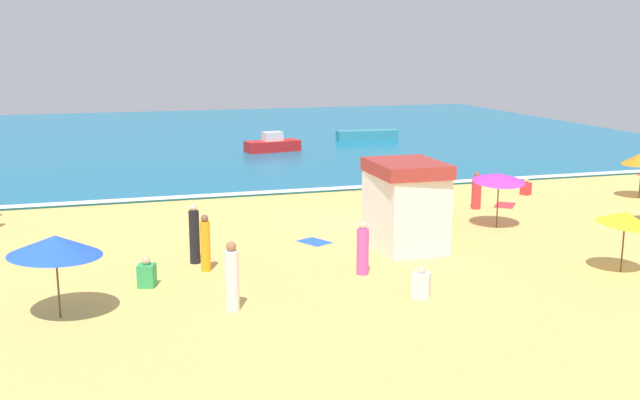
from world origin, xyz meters
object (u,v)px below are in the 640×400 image
(small_boat_0, at_px, (367,135))
(beach_umbrella_4, at_px, (625,218))
(lifeguard_cabana, at_px, (406,205))
(beachgoer_7, at_px, (421,284))
(small_boat_1, at_px, (272,145))
(beachgoer_1, at_px, (194,235))
(beachgoer_0, at_px, (147,274))
(beachgoer_2, at_px, (232,278))
(beach_umbrella_0, at_px, (410,174))
(beachgoer_10, at_px, (476,192))
(beachgoer_5, at_px, (363,250))
(beach_umbrella_2, at_px, (55,245))
(beachgoer_3, at_px, (526,188))
(beach_umbrella_3, at_px, (499,177))
(beachgoer_8, at_px, (205,244))

(small_boat_0, bearing_deg, beach_umbrella_4, -95.89)
(lifeguard_cabana, distance_m, beachgoer_7, 5.00)
(lifeguard_cabana, distance_m, small_boat_1, 23.14)
(beachgoer_1, bearing_deg, small_boat_1, 71.34)
(beachgoer_0, xyz_separation_m, beachgoer_7, (7.07, -2.99, -0.01))
(lifeguard_cabana, bearing_deg, beachgoer_2, -147.11)
(beach_umbrella_0, distance_m, beachgoer_2, 11.88)
(beachgoer_10, bearing_deg, beachgoer_5, -136.59)
(small_boat_1, bearing_deg, beach_umbrella_0, -86.58)
(beachgoer_2, bearing_deg, lifeguard_cabana, 32.89)
(beach_umbrella_2, height_order, small_boat_0, beach_umbrella_2)
(beach_umbrella_4, bearing_deg, beachgoer_3, 72.07)
(beach_umbrella_4, height_order, beachgoer_10, beach_umbrella_4)
(beach_umbrella_4, distance_m, beachgoer_1, 13.01)
(beachgoer_1, relative_size, small_boat_1, 0.53)
(beach_umbrella_3, distance_m, beachgoer_3, 6.95)
(beach_umbrella_2, bearing_deg, beach_umbrella_4, -2.75)
(beach_umbrella_2, bearing_deg, beachgoer_8, 35.47)
(beach_umbrella_4, xyz_separation_m, beachgoer_5, (-7.51, 2.03, -0.93))
(beachgoer_8, bearing_deg, beachgoer_2, -87.20)
(beachgoer_0, xyz_separation_m, beachgoer_1, (1.60, 1.94, 0.53))
(beach_umbrella_3, distance_m, beachgoer_0, 13.49)
(beachgoer_0, height_order, beachgoer_5, beachgoer_5)
(lifeguard_cabana, height_order, beachgoer_2, lifeguard_cabana)
(beach_umbrella_3, xyz_separation_m, beachgoer_0, (-12.97, -3.38, -1.54))
(beach_umbrella_3, bearing_deg, beachgoer_5, -149.34)
(beachgoer_7, xyz_separation_m, beachgoer_10, (6.72, 9.52, 0.36))
(beach_umbrella_0, relative_size, beachgoer_7, 3.52)
(beachgoer_8, bearing_deg, beach_umbrella_2, -144.53)
(beach_umbrella_0, bearing_deg, beachgoer_1, -156.97)
(beach_umbrella_3, bearing_deg, beachgoer_1, -172.77)
(beachgoer_7, bearing_deg, small_boat_0, 72.55)
(beachgoer_1, bearing_deg, beachgoer_2, -85.13)
(beachgoer_1, distance_m, beachgoer_2, 4.55)
(beach_umbrella_4, bearing_deg, beachgoer_10, 89.73)
(beach_umbrella_3, bearing_deg, small_boat_1, 99.74)
(beach_umbrella_3, xyz_separation_m, beachgoer_5, (-6.74, -3.99, -1.16))
(beach_umbrella_4, xyz_separation_m, beachgoer_2, (-11.76, 0.05, -0.80))
(beach_umbrella_0, distance_m, beachgoer_8, 9.87)
(beachgoer_2, height_order, beachgoer_8, beachgoer_2)
(beach_umbrella_2, distance_m, beachgoer_10, 18.15)
(beach_umbrella_2, xyz_separation_m, beachgoer_8, (4.06, 2.89, -1.04))
(beach_umbrella_4, distance_m, beachgoer_7, 6.81)
(lifeguard_cabana, relative_size, beachgoer_5, 1.85)
(beachgoer_0, height_order, beachgoer_1, beachgoer_1)
(beach_umbrella_3, height_order, beachgoer_10, beach_umbrella_3)
(beachgoer_5, height_order, beachgoer_8, beachgoer_8)
(beach_umbrella_2, height_order, small_boat_1, beach_umbrella_2)
(beachgoer_3, bearing_deg, beach_umbrella_4, -107.93)
(beachgoer_7, bearing_deg, beach_umbrella_2, 173.20)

